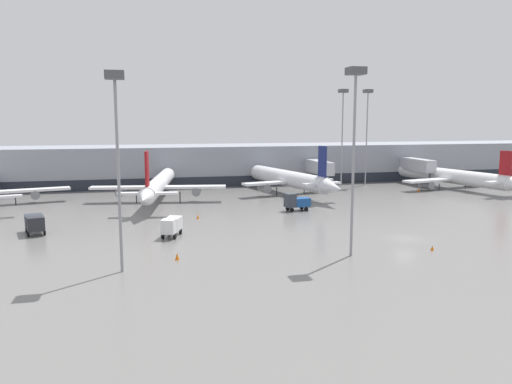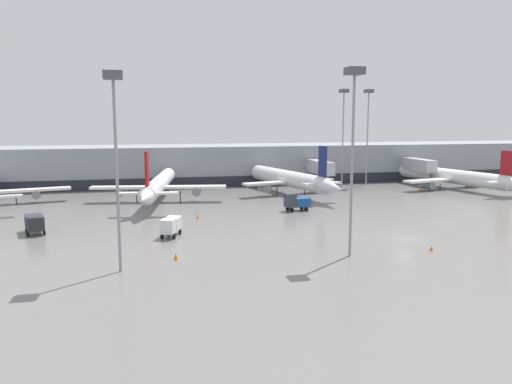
{
  "view_description": "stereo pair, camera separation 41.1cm",
  "coord_description": "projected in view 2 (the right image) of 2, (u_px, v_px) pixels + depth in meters",
  "views": [
    {
      "loc": [
        -33.0,
        -56.32,
        15.03
      ],
      "look_at": [
        -13.91,
        24.35,
        3.0
      ],
      "focal_mm": 35.0,
      "sensor_mm": 36.0,
      "label": 1
    },
    {
      "loc": [
        -32.6,
        -56.42,
        15.03
      ],
      "look_at": [
        -13.91,
        24.35,
        3.0
      ],
      "focal_mm": 35.0,
      "sensor_mm": 36.0,
      "label": 2
    }
  ],
  "objects": [
    {
      "name": "service_truck_0",
      "position": [
        171.0,
        225.0,
        64.65
      ],
      "size": [
        3.1,
        4.68,
        2.52
      ],
      "rotation": [
        0.0,
        0.0,
        4.36
      ],
      "color": "silver",
      "rests_on": "ground_plane"
    },
    {
      "name": "apron_light_mast_4",
      "position": [
        368.0,
        112.0,
        113.37
      ],
      "size": [
        1.8,
        1.8,
        21.86
      ],
      "color": "gray",
      "rests_on": "ground_plane"
    },
    {
      "name": "traffic_cone_0",
      "position": [
        419.0,
        190.0,
        105.25
      ],
      "size": [
        0.5,
        0.5,
        0.73
      ],
      "color": "orange",
      "rests_on": "ground_plane"
    },
    {
      "name": "traffic_cone_3",
      "position": [
        431.0,
        248.0,
        57.77
      ],
      "size": [
        0.43,
        0.43,
        0.56
      ],
      "color": "orange",
      "rests_on": "ground_plane"
    },
    {
      "name": "service_truck_2",
      "position": [
        296.0,
        202.0,
        82.8
      ],
      "size": [
        4.4,
        2.38,
        2.97
      ],
      "rotation": [
        0.0,
        0.0,
        3.28
      ],
      "color": "#19478C",
      "rests_on": "ground_plane"
    },
    {
      "name": "service_truck_1",
      "position": [
        35.0,
        222.0,
        66.33
      ],
      "size": [
        3.3,
        5.11,
        2.5
      ],
      "rotation": [
        0.0,
        0.0,
        4.98
      ],
      "color": "#2D333D",
      "rests_on": "ground_plane"
    },
    {
      "name": "ground_plane",
      "position": [
        405.0,
        238.0,
        63.83
      ],
      "size": [
        320.0,
        320.0,
        0.0
      ],
      "primitive_type": "plane",
      "color": "slate"
    },
    {
      "name": "parked_jet_0",
      "position": [
        159.0,
        184.0,
        91.42
      ],
      "size": [
        24.67,
        38.15,
        10.2
      ],
      "rotation": [
        0.0,
        0.0,
        1.41
      ],
      "color": "white",
      "rests_on": "ground_plane"
    },
    {
      "name": "apron_light_mast_1",
      "position": [
        354.0,
        111.0,
        53.28
      ],
      "size": [
        1.8,
        1.8,
        20.55
      ],
      "color": "gray",
      "rests_on": "ground_plane"
    },
    {
      "name": "apron_light_mast_0",
      "position": [
        343.0,
        112.0,
        110.49
      ],
      "size": [
        1.8,
        1.8,
        21.74
      ],
      "color": "gray",
      "rests_on": "ground_plane"
    },
    {
      "name": "parked_jet_1",
      "position": [
        289.0,
        179.0,
        100.47
      ],
      "size": [
        20.06,
        35.02,
        10.39
      ],
      "rotation": [
        0.0,
        0.0,
        1.8
      ],
      "color": "silver",
      "rests_on": "ground_plane"
    },
    {
      "name": "terminal_building",
      "position": [
        277.0,
        163.0,
        122.88
      ],
      "size": [
        160.0,
        27.84,
        9.0
      ],
      "color": "gray",
      "rests_on": "ground_plane"
    },
    {
      "name": "parked_jet_2",
      "position": [
        451.0,
        176.0,
        109.5
      ],
      "size": [
        24.94,
        38.69,
        9.06
      ],
      "rotation": [
        0.0,
        0.0,
        1.8
      ],
      "color": "white",
      "rests_on": "ground_plane"
    },
    {
      "name": "traffic_cone_2",
      "position": [
        198.0,
        216.0,
        76.53
      ],
      "size": [
        0.44,
        0.44,
        0.64
      ],
      "color": "orange",
      "rests_on": "ground_plane"
    },
    {
      "name": "apron_light_mast_3",
      "position": [
        115.0,
        116.0,
        47.66
      ],
      "size": [
        1.8,
        1.8,
        19.62
      ],
      "color": "gray",
      "rests_on": "ground_plane"
    },
    {
      "name": "traffic_cone_1",
      "position": [
        176.0,
        256.0,
        53.98
      ],
      "size": [
        0.48,
        0.48,
        0.78
      ],
      "color": "orange",
      "rests_on": "ground_plane"
    }
  ]
}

